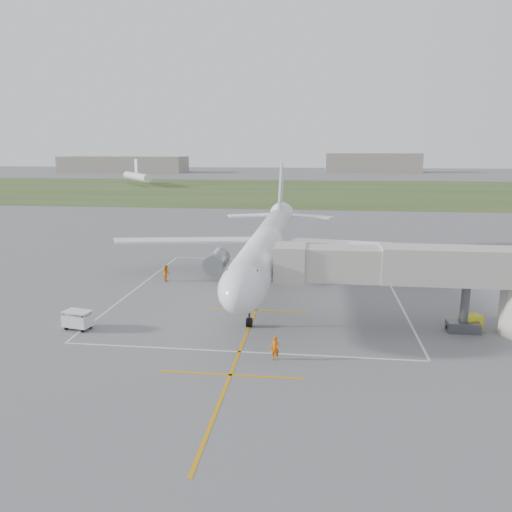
# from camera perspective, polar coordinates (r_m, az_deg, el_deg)

# --- Properties ---
(ground) EXTENTS (700.00, 700.00, 0.00)m
(ground) POSITION_cam_1_polar(r_m,az_deg,el_deg) (57.35, 1.21, -3.09)
(ground) COLOR #5C5B5E
(ground) RESTS_ON ground
(grass_strip) EXTENTS (700.00, 120.00, 0.02)m
(grass_strip) POSITION_cam_1_polar(r_m,az_deg,el_deg) (185.74, 5.38, 7.49)
(grass_strip) COLOR #304B21
(grass_strip) RESTS_ON ground
(apron_markings) EXTENTS (28.20, 60.00, 0.01)m
(apron_markings) POSITION_cam_1_polar(r_m,az_deg,el_deg) (51.79, 0.54, -4.76)
(apron_markings) COLOR #CB870B
(apron_markings) RESTS_ON ground
(airliner) EXTENTS (38.93, 46.75, 13.52)m
(airliner) POSITION_cam_1_polar(r_m,az_deg,el_deg) (57.09, 1.31, 1.37)
(airliner) COLOR white
(airliner) RESTS_ON ground
(jet_bridge) EXTENTS (23.40, 5.00, 7.20)m
(jet_bridge) POSITION_cam_1_polar(r_m,az_deg,el_deg) (43.98, 20.15, -2.21)
(jet_bridge) COLOR #ACA69B
(jet_bridge) RESTS_ON ground
(gpu_unit) EXTENTS (2.00, 1.68, 1.28)m
(gpu_unit) POSITION_cam_1_polar(r_m,az_deg,el_deg) (46.50, 23.31, -6.99)
(gpu_unit) COLOR yellow
(gpu_unit) RESTS_ON ground
(baggage_cart) EXTENTS (2.56, 1.86, 1.61)m
(baggage_cart) POSITION_cam_1_polar(r_m,az_deg,el_deg) (45.43, -19.69, -6.88)
(baggage_cart) COLOR silver
(baggage_cart) RESTS_ON ground
(ramp_worker_nose) EXTENTS (0.69, 0.50, 1.76)m
(ramp_worker_nose) POSITION_cam_1_polar(r_m,az_deg,el_deg) (36.92, 2.21, -10.50)
(ramp_worker_nose) COLOR #D55706
(ramp_worker_nose) RESTS_ON ground
(ramp_worker_wing) EXTENTS (1.13, 1.18, 1.92)m
(ramp_worker_wing) POSITION_cam_1_polar(r_m,az_deg,el_deg) (58.87, -10.20, -1.91)
(ramp_worker_wing) COLOR orange
(ramp_worker_wing) RESTS_ON ground
(distant_hangars) EXTENTS (345.00, 49.00, 12.00)m
(distant_hangars) POSITION_cam_1_polar(r_m,az_deg,el_deg) (321.12, 3.26, 10.41)
(distant_hangars) COLOR gray
(distant_hangars) RESTS_ON ground
(distant_aircraft) EXTENTS (198.26, 60.90, 8.85)m
(distant_aircraft) POSITION_cam_1_polar(r_m,az_deg,el_deg) (221.59, 10.17, 9.03)
(distant_aircraft) COLOR white
(distant_aircraft) RESTS_ON ground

